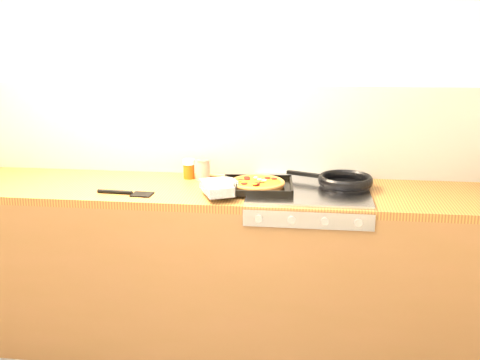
# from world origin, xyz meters

# --- Properties ---
(room_shell) EXTENTS (3.20, 3.20, 3.20)m
(room_shell) POSITION_xyz_m (0.00, 1.39, 1.15)
(room_shell) COLOR white
(room_shell) RESTS_ON ground
(counter_run) EXTENTS (3.20, 0.62, 0.90)m
(counter_run) POSITION_xyz_m (0.00, 1.10, 0.45)
(counter_run) COLOR brown
(counter_run) RESTS_ON ground
(stovetop) EXTENTS (0.60, 0.56, 0.02)m
(stovetop) POSITION_xyz_m (0.45, 1.10, 0.91)
(stovetop) COLOR #A2A2A7
(stovetop) RESTS_ON counter_run
(pizza_on_tray) EXTENTS (0.47, 0.43, 0.06)m
(pizza_on_tray) POSITION_xyz_m (0.14, 1.03, 0.94)
(pizza_on_tray) COLOR black
(pizza_on_tray) RESTS_ON stovetop
(frying_pan) EXTENTS (0.49, 0.36, 0.05)m
(frying_pan) POSITION_xyz_m (0.63, 1.16, 0.94)
(frying_pan) COLOR black
(frying_pan) RESTS_ON stovetop
(tomato_can) EXTENTS (0.09, 0.09, 0.11)m
(tomato_can) POSITION_xyz_m (-0.13, 1.25, 0.96)
(tomato_can) COLOR #9B1A0C
(tomato_can) RESTS_ON counter_run
(juice_glass) EXTENTS (0.06, 0.06, 0.11)m
(juice_glass) POSITION_xyz_m (-0.20, 1.26, 0.95)
(juice_glass) COLOR #C8410B
(juice_glass) RESTS_ON counter_run
(wooden_spoon) EXTENTS (0.30, 0.04, 0.02)m
(wooden_spoon) POSITION_xyz_m (0.02, 1.30, 0.91)
(wooden_spoon) COLOR #B5834D
(wooden_spoon) RESTS_ON counter_run
(black_spatula) EXTENTS (0.28, 0.09, 0.02)m
(black_spatula) POSITION_xyz_m (-0.45, 0.92, 0.91)
(black_spatula) COLOR black
(black_spatula) RESTS_ON counter_run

